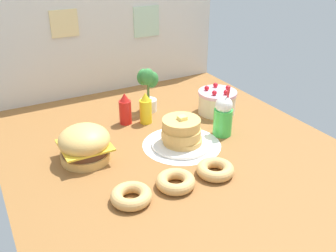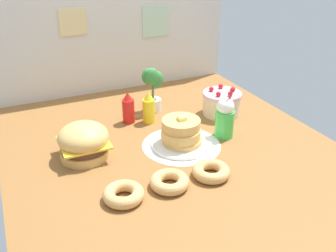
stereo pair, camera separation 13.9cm
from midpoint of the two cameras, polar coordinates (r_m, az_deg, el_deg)
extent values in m
cube|color=brown|center=(2.30, -1.02, -3.66)|extent=(1.94, 2.20, 0.02)
cube|color=beige|center=(3.09, -10.78, 12.40)|extent=(1.94, 0.03, 0.82)
cube|color=beige|center=(2.95, -16.72, 14.58)|extent=(0.20, 0.01, 0.19)
cube|color=#B2D1B2|center=(3.16, -4.58, 15.43)|extent=(0.22, 0.01, 0.24)
cylinder|color=white|center=(2.34, 0.37, -2.84)|extent=(0.49, 0.49, 0.00)
cylinder|color=#DBA859|center=(2.25, -14.01, -4.37)|extent=(0.29, 0.29, 0.05)
cylinder|color=#59331E|center=(2.23, -14.13, -3.39)|extent=(0.26, 0.26, 0.04)
cube|color=yellow|center=(2.21, -14.21, -2.84)|extent=(0.27, 0.27, 0.01)
ellipsoid|color=#E5B260|center=(2.20, -14.31, -2.06)|extent=(0.29, 0.29, 0.17)
cylinder|color=white|center=(2.33, 0.37, -2.62)|extent=(0.37, 0.37, 0.02)
cylinder|color=#E0AD5B|center=(2.32, 0.50, -2.12)|extent=(0.24, 0.24, 0.03)
cylinder|color=#E0AD5B|center=(2.31, 0.25, -1.42)|extent=(0.24, 0.24, 0.03)
cylinder|color=#E0AD5B|center=(2.29, 0.28, -0.81)|extent=(0.24, 0.24, 0.03)
cylinder|color=#E0AD5B|center=(2.28, 0.28, -0.06)|extent=(0.23, 0.23, 0.03)
cylinder|color=#E0AD5B|center=(2.26, 0.27, 0.63)|extent=(0.23, 0.23, 0.03)
cube|color=#F7E072|center=(2.25, 0.38, 1.23)|extent=(0.05, 0.05, 0.02)
cylinder|color=beige|center=(2.74, 5.95, 3.39)|extent=(0.26, 0.26, 0.14)
cylinder|color=#F2B2C6|center=(2.71, 6.03, 4.99)|extent=(0.28, 0.28, 0.02)
sphere|color=red|center=(2.73, 7.58, 5.73)|extent=(0.04, 0.04, 0.04)
sphere|color=red|center=(2.77, 5.74, 6.15)|extent=(0.04, 0.04, 0.04)
sphere|color=red|center=(2.71, 4.39, 5.71)|extent=(0.04, 0.04, 0.04)
sphere|color=red|center=(2.63, 5.51, 4.98)|extent=(0.04, 0.04, 0.04)
sphere|color=red|center=(2.65, 7.25, 5.05)|extent=(0.04, 0.04, 0.04)
cylinder|color=red|center=(2.59, -7.98, 2.05)|extent=(0.08, 0.08, 0.17)
cone|color=red|center=(2.55, -8.14, 4.30)|extent=(0.07, 0.07, 0.06)
cylinder|color=yellow|center=(2.59, -4.92, 2.17)|extent=(0.08, 0.08, 0.17)
cone|color=yellow|center=(2.54, -5.01, 4.43)|extent=(0.07, 0.07, 0.06)
cylinder|color=green|center=(2.43, 6.63, 0.57)|extent=(0.12, 0.12, 0.18)
sphere|color=white|center=(2.38, 6.78, 3.12)|extent=(0.11, 0.11, 0.11)
cylinder|color=red|center=(2.38, 7.31, 4.02)|extent=(0.01, 0.04, 0.18)
torus|color=tan|center=(1.88, -7.72, -10.44)|extent=(0.21, 0.21, 0.06)
torus|color=pink|center=(1.87, -7.73, -10.34)|extent=(0.20, 0.20, 0.05)
torus|color=tan|center=(1.96, -0.91, -8.42)|extent=(0.21, 0.21, 0.06)
torus|color=#F2E5C6|center=(1.95, -0.92, -8.31)|extent=(0.20, 0.20, 0.05)
torus|color=tan|center=(2.06, 5.19, -6.59)|extent=(0.21, 0.21, 0.06)
torus|color=#D89ED8|center=(2.05, 5.20, -6.49)|extent=(0.20, 0.20, 0.05)
cylinder|color=white|center=(2.78, -4.38, 3.14)|extent=(0.12, 0.12, 0.09)
cylinder|color=#4C7238|center=(2.73, -4.47, 5.47)|extent=(0.02, 0.02, 0.15)
ellipsoid|color=#38843D|center=(2.73, -3.90, 6.97)|extent=(0.10, 0.07, 0.12)
ellipsoid|color=#38843D|center=(2.72, -5.19, 7.35)|extent=(0.10, 0.07, 0.12)
ellipsoid|color=#38843D|center=(2.66, -4.60, 7.38)|extent=(0.10, 0.07, 0.12)
camera|label=1|loc=(0.07, -91.73, -0.88)|focal=40.44mm
camera|label=2|loc=(0.07, 88.27, 0.88)|focal=40.44mm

